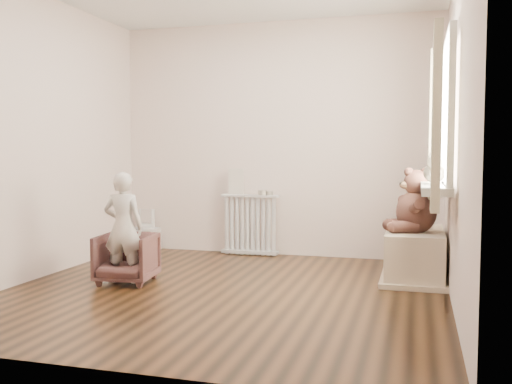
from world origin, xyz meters
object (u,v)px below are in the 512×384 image
(toy_vanity, at_px, (145,227))
(child, at_px, (123,227))
(armchair, at_px, (127,258))
(toy_bench, at_px, (415,257))
(teddy_bear, at_px, (416,207))
(radiator, at_px, (250,220))
(plush_cat, at_px, (434,171))

(toy_vanity, height_order, child, child)
(armchair, relative_size, toy_bench, 0.51)
(child, distance_m, teddy_bear, 2.59)
(toy_bench, xyz_separation_m, teddy_bear, (0.01, -0.11, 0.47))
(child, bearing_deg, toy_bench, -165.99)
(radiator, distance_m, plush_cat, 2.40)
(toy_vanity, distance_m, teddy_bear, 3.21)
(armchair, distance_m, teddy_bear, 2.61)
(teddy_bear, bearing_deg, armchair, -179.77)
(toy_vanity, relative_size, teddy_bear, 0.85)
(toy_vanity, distance_m, toy_bench, 3.15)
(toy_bench, relative_size, teddy_bear, 1.69)
(toy_vanity, distance_m, child, 1.77)
(toy_bench, height_order, teddy_bear, teddy_bear)
(armchair, xyz_separation_m, teddy_bear, (2.45, 0.76, 0.45))
(toy_bench, distance_m, plush_cat, 0.98)
(child, xyz_separation_m, plush_cat, (2.58, 0.38, 0.50))
(armchair, xyz_separation_m, plush_cat, (2.58, 0.33, 0.78))
(toy_vanity, xyz_separation_m, teddy_bear, (3.08, -0.83, 0.40))
(teddy_bear, bearing_deg, plush_cat, -90.16)
(toy_vanity, xyz_separation_m, armchair, (0.63, -1.60, -0.06))
(toy_vanity, bearing_deg, child, -69.18)
(toy_vanity, bearing_deg, plush_cat, -21.57)
(armchair, height_order, child, child)
(toy_bench, bearing_deg, armchair, -160.32)
(radiator, relative_size, teddy_bear, 1.21)
(child, distance_m, plush_cat, 2.66)
(toy_vanity, height_order, toy_bench, toy_vanity)
(teddy_bear, relative_size, plush_cat, 2.03)
(toy_bench, relative_size, plush_cat, 3.42)
(armchair, distance_m, child, 0.29)
(armchair, height_order, plush_cat, plush_cat)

